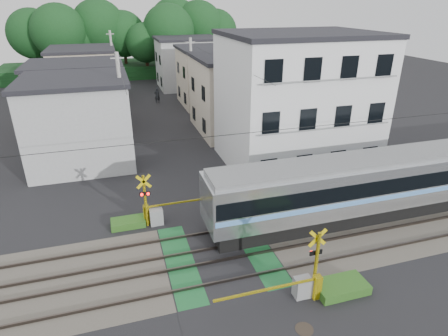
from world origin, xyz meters
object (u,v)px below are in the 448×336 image
object	(u,v)px
pedestrian	(157,95)
crossing_signal_near	(306,283)
crossing_signal_far	(154,213)
apartment_block	(297,101)
manhole_cover	(304,329)

from	to	relation	value
pedestrian	crossing_signal_near	bearing A→B (deg)	87.89
crossing_signal_far	apartment_block	bearing A→B (deg)	27.78
crossing_signal_near	manhole_cover	world-z (taller)	crossing_signal_near
crossing_signal_far	apartment_block	distance (m)	13.14
apartment_block	pedestrian	size ratio (longest dim) A/B	5.67
crossing_signal_far	apartment_block	size ratio (longest dim) A/B	0.46
pedestrian	crossing_signal_far	bearing A→B (deg)	77.48
crossing_signal_near	apartment_block	distance (m)	14.95
crossing_signal_near	apartment_block	size ratio (longest dim) A/B	0.46
crossing_signal_far	manhole_cover	size ratio (longest dim) A/B	6.87
manhole_cover	crossing_signal_far	bearing A→B (deg)	116.25
crossing_signal_far	pedestrian	distance (m)	26.81
apartment_block	manhole_cover	world-z (taller)	apartment_block
crossing_signal_far	manhole_cover	world-z (taller)	crossing_signal_far
crossing_signal_near	manhole_cover	bearing A→B (deg)	-117.63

